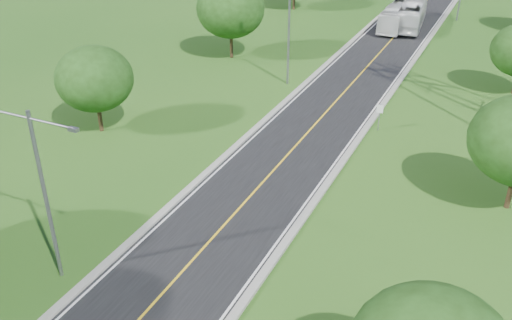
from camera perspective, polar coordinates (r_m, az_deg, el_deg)
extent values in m
plane|color=#1F4A14|center=(70.64, 12.50, 10.65)|extent=(260.00, 260.00, 0.00)
cube|color=black|center=(76.26, 13.63, 11.86)|extent=(8.00, 150.00, 0.06)
cube|color=gray|center=(77.16, 10.51, 12.43)|extent=(0.50, 150.00, 0.22)
cube|color=gray|center=(75.55, 16.82, 11.36)|extent=(0.50, 150.00, 0.22)
cylinder|color=slate|center=(49.00, 12.21, 4.17)|extent=(0.08, 0.08, 2.40)
cube|color=white|center=(48.66, 12.30, 5.01)|extent=(0.55, 0.04, 0.70)
cylinder|color=slate|center=(31.51, -20.26, -3.71)|extent=(0.22, 0.22, 10.00)
cylinder|color=slate|center=(30.45, -23.60, 4.32)|extent=(2.80, 0.12, 0.12)
cylinder|color=slate|center=(28.50, -19.77, 3.46)|extent=(2.80, 0.12, 0.12)
cube|color=slate|center=(27.67, -17.80, 2.93)|extent=(0.50, 0.25, 0.18)
cylinder|color=slate|center=(57.13, 3.29, 12.33)|extent=(0.22, 0.22, 10.00)
cylinder|color=black|center=(49.61, -15.36, 4.27)|extent=(0.36, 0.36, 2.70)
ellipsoid|color=#1C3A0F|center=(48.40, -15.86, 7.83)|extent=(6.30, 6.30, 5.36)
cylinder|color=black|center=(66.08, -2.48, 11.54)|extent=(0.36, 0.36, 3.24)
ellipsoid|color=#1C3A0F|center=(65.04, -2.56, 14.88)|extent=(7.56, 7.56, 6.43)
cylinder|color=black|center=(88.07, 3.81, 15.70)|extent=(0.36, 0.36, 2.88)
cylinder|color=black|center=(40.86, 24.14, -2.64)|extent=(0.36, 0.36, 2.88)
imported|color=silver|center=(80.95, 15.31, 13.90)|extent=(4.12, 12.60, 3.45)
imported|color=white|center=(80.04, 13.91, 13.78)|extent=(2.67, 11.21, 3.12)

